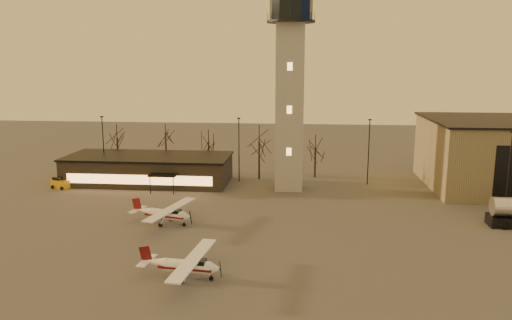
% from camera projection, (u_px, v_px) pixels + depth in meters
% --- Properties ---
extents(ground, '(220.00, 220.00, 0.00)m').
position_uv_depth(ground, '(278.00, 271.00, 45.14)').
color(ground, '#484542').
rests_on(ground, ground).
extents(control_tower, '(6.80, 6.80, 32.60)m').
position_uv_depth(control_tower, '(290.00, 78.00, 71.28)').
color(control_tower, '#A3A09A').
rests_on(control_tower, ground).
extents(terminal, '(25.40, 12.20, 4.30)m').
position_uv_depth(terminal, '(149.00, 169.00, 78.06)').
color(terminal, black).
rests_on(terminal, ground).
extents(light_poles, '(58.50, 12.25, 10.14)m').
position_uv_depth(light_poles, '(293.00, 152.00, 74.32)').
color(light_poles, black).
rests_on(light_poles, ground).
extents(tree_row, '(37.20, 9.20, 8.80)m').
position_uv_depth(tree_row, '(209.00, 139.00, 83.54)').
color(tree_row, black).
rests_on(tree_row, ground).
extents(cessna_front, '(7.90, 9.96, 2.74)m').
position_uv_depth(cessna_front, '(190.00, 269.00, 43.38)').
color(cessna_front, white).
rests_on(cessna_front, ground).
extents(cessna_rear, '(8.22, 10.25, 2.83)m').
position_uv_depth(cessna_rear, '(168.00, 216.00, 57.91)').
color(cessna_rear, silver).
rests_on(cessna_rear, ground).
extents(service_cart, '(3.12, 2.48, 1.76)m').
position_uv_depth(service_cart, '(61.00, 184.00, 74.65)').
color(service_cart, '#C0860B').
rests_on(service_cart, ground).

